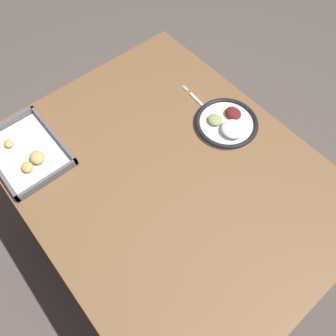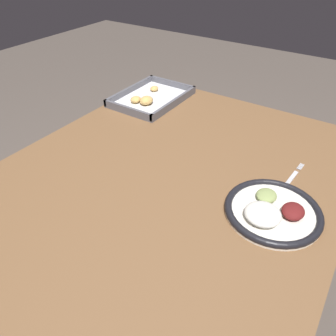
{
  "view_description": "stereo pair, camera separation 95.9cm",
  "coord_description": "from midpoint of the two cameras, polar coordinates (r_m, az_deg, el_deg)",
  "views": [
    {
      "loc": [
        -0.45,
        0.38,
        1.83
      ],
      "look_at": [
        0.01,
        0.0,
        0.8
      ],
      "focal_mm": 35.0,
      "sensor_mm": 36.0,
      "label": 1
    },
    {
      "loc": [
        -0.65,
        -0.44,
        1.39
      ],
      "look_at": [
        0.01,
        0.0,
        0.8
      ],
      "focal_mm": 35.0,
      "sensor_mm": 36.0,
      "label": 2
    }
  ],
  "objects": [
    {
      "name": "dinner_plate",
      "position": [
        1.05,
        -7.84,
        7.11
      ],
      "size": [
        0.26,
        0.26,
        0.05
      ],
      "color": "white",
      "rests_on": "dining_table"
    },
    {
      "name": "baking_tray",
      "position": [
        1.33,
        -43.61,
        0.33
      ],
      "size": [
        0.34,
        0.25,
        0.04
      ],
      "color": "#595960",
      "rests_on": "dining_table"
    },
    {
      "name": "dining_table",
      "position": [
        1.09,
        -20.28,
        -6.28
      ],
      "size": [
        1.27,
        1.01,
        0.77
      ],
      "color": "brown",
      "rests_on": "ground_plane"
    },
    {
      "name": "fork",
      "position": [
        1.16,
        -12.75,
        11.58
      ],
      "size": [
        0.2,
        0.03,
        0.0
      ],
      "rotation": [
        0.0,
        0.0,
        -0.08
      ],
      "color": "silver",
      "rests_on": "dining_table"
    },
    {
      "name": "ground_plane",
      "position": [
        1.7,
        -13.27,
        -15.41
      ],
      "size": [
        8.0,
        8.0,
        0.0
      ],
      "primitive_type": "plane",
      "color": "#564C44"
    }
  ]
}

